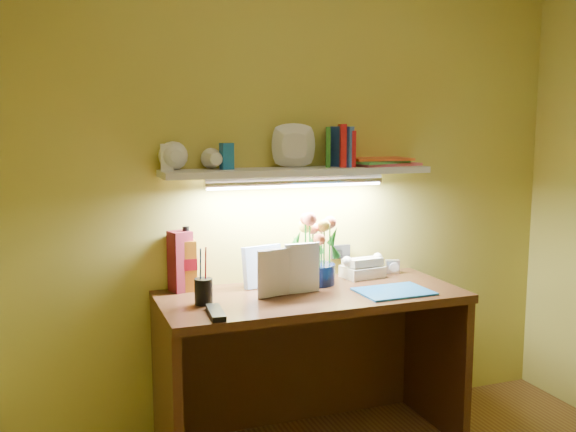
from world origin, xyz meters
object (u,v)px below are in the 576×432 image
object	(u,v)px
desk	(311,370)
desk_clock	(392,267)
whisky_bottle	(187,259)
telephone	(362,266)
flower_bouquet	(315,249)

from	to	relation	value
desk	desk_clock	world-z (taller)	desk_clock
desk_clock	whisky_bottle	bearing A→B (deg)	-165.83
desk	telephone	size ratio (longest dim) A/B	7.19
desk_clock	flower_bouquet	bearing A→B (deg)	-156.91
desk	flower_bouquet	distance (m)	0.57
whisky_bottle	desk_clock	bearing A→B (deg)	-1.38
desk	telephone	distance (m)	0.59
telephone	desk_clock	bearing A→B (deg)	-0.03
telephone	whisky_bottle	world-z (taller)	whisky_bottle
telephone	desk_clock	world-z (taller)	telephone
desk_clock	whisky_bottle	distance (m)	1.08
desk	flower_bouquet	world-z (taller)	flower_bouquet
flower_bouquet	desk_clock	distance (m)	0.49
flower_bouquet	desk_clock	size ratio (longest dim) A/B	4.76
desk_clock	whisky_bottle	size ratio (longest dim) A/B	0.24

